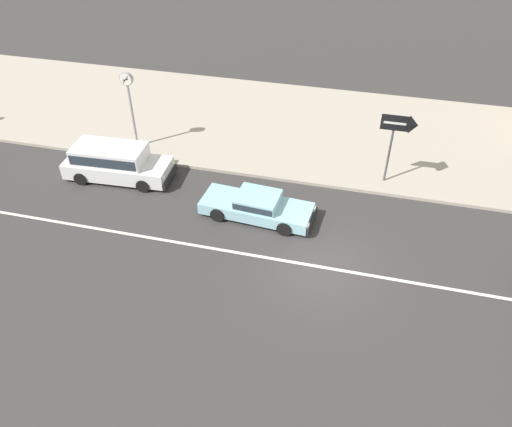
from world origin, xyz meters
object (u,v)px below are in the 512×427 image
object	(u,v)px
arrow_signboard	(408,128)
sedan_pale_blue_2	(257,206)
street_clock	(129,93)
minivan_white_3	(114,161)

from	to	relation	value
arrow_signboard	sedan_pale_blue_2	bearing A→B (deg)	-146.39
sedan_pale_blue_2	street_clock	world-z (taller)	street_clock
arrow_signboard	minivan_white_3	bearing A→B (deg)	-169.04
sedan_pale_blue_2	arrow_signboard	world-z (taller)	arrow_signboard
sedan_pale_blue_2	arrow_signboard	bearing A→B (deg)	33.61
sedan_pale_blue_2	arrow_signboard	xyz separation A→B (m)	(5.49, 3.65, 2.36)
street_clock	sedan_pale_blue_2	bearing A→B (deg)	-28.42
sedan_pale_blue_2	minivan_white_3	size ratio (longest dim) A/B	0.97
minivan_white_3	arrow_signboard	bearing A→B (deg)	10.96
minivan_white_3	street_clock	size ratio (longest dim) A/B	1.29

